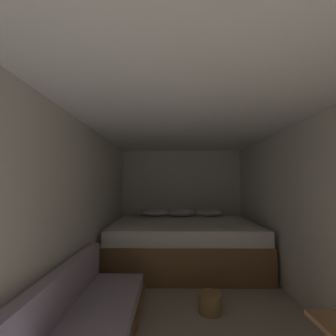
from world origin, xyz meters
The scene contains 7 objects.
ground_plane centered at (0.00, 1.73, 0.00)m, with size 7.03×7.03×0.00m, color #A39984.
wall_back centered at (0.00, 4.28, 1.07)m, with size 2.65×0.05×2.13m, color silver.
wall_left centered at (-1.30, 1.73, 1.07)m, with size 0.05×5.03×2.13m, color silver.
wall_right centered at (1.30, 1.73, 1.07)m, with size 0.05×5.03×2.13m, color silver.
ceiling_slab centered at (0.00, 1.73, 2.16)m, with size 2.65×5.03×0.05m, color white.
bed centered at (0.00, 3.36, 0.38)m, with size 2.43×1.71×0.90m.
wicker_basket centered at (0.20, 1.94, 0.10)m, with size 0.26×0.26×0.20m.
Camera 1 is at (-0.24, -0.66, 1.41)m, focal length 24.21 mm.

